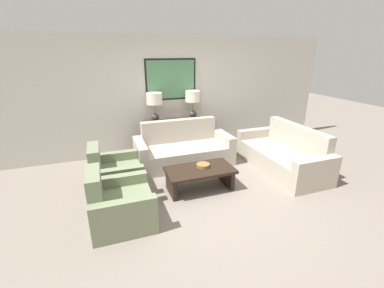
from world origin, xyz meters
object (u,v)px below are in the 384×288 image
at_px(table_lamp_right, 193,99).
at_px(coffee_table, 200,174).
at_px(decorative_bowl, 203,165).
at_px(console_table, 175,137).
at_px(table_lamp_left, 154,102).
at_px(couch_by_side, 283,155).
at_px(armchair_near_camera, 119,205).
at_px(couch_by_back_wall, 183,150).
at_px(armchair_near_back_wall, 115,175).

relative_size(table_lamp_right, coffee_table, 0.56).
xyz_separation_m(table_lamp_right, decorative_bowl, (-0.45, -1.79, -0.83)).
bearing_deg(coffee_table, table_lamp_right, 74.03).
height_order(console_table, table_lamp_right, table_lamp_right).
bearing_deg(table_lamp_right, table_lamp_left, 180.00).
bearing_deg(coffee_table, decorative_bowl, 35.97).
bearing_deg(table_lamp_right, coffee_table, -105.97).
bearing_deg(couch_by_side, decorative_bowl, -174.88).
bearing_deg(table_lamp_left, decorative_bowl, -76.02).
relative_size(console_table, decorative_bowl, 6.04).
height_order(table_lamp_right, armchair_near_camera, table_lamp_right).
distance_m(couch_by_back_wall, couch_by_side, 2.08).
relative_size(couch_by_side, coffee_table, 1.73).
bearing_deg(couch_by_back_wall, decorative_bowl, -90.19).
bearing_deg(couch_by_back_wall, table_lamp_right, 55.42).
xyz_separation_m(couch_by_side, coffee_table, (-1.92, -0.22, 0.00)).
distance_m(table_lamp_right, armchair_near_back_wall, 2.55).
bearing_deg(decorative_bowl, couch_by_side, 5.12).
xyz_separation_m(console_table, armchair_near_camera, (-1.49, -2.34, -0.12)).
relative_size(table_lamp_left, coffee_table, 0.56).
bearing_deg(armchair_near_camera, table_lamp_right, 50.38).
height_order(decorative_bowl, armchair_near_camera, armchair_near_camera).
bearing_deg(decorative_bowl, armchair_near_camera, -159.71).
relative_size(coffee_table, armchair_near_back_wall, 1.34).
distance_m(console_table, couch_by_side, 2.46).
distance_m(console_table, armchair_near_back_wall, 2.01).
xyz_separation_m(console_table, couch_by_back_wall, (0.00, -0.65, -0.11)).
xyz_separation_m(armchair_near_back_wall, armchair_near_camera, (0.00, -0.99, 0.00)).
bearing_deg(couch_by_side, armchair_near_back_wall, 175.28).
bearing_deg(console_table, couch_by_back_wall, -90.00).
bearing_deg(couch_by_back_wall, console_table, 90.00).
distance_m(couch_by_side, armchair_near_camera, 3.40).
relative_size(coffee_table, decorative_bowl, 5.08).
relative_size(couch_by_back_wall, armchair_near_camera, 2.31).
xyz_separation_m(table_lamp_left, coffee_table, (0.37, -1.84, -0.96)).
distance_m(decorative_bowl, armchair_near_back_wall, 1.55).
bearing_deg(console_table, armchair_near_camera, -122.45).
relative_size(couch_by_side, armchair_near_back_wall, 2.31).
bearing_deg(couch_by_side, couch_by_back_wall, 152.13).
bearing_deg(console_table, couch_by_side, -41.44).
relative_size(console_table, armchair_near_back_wall, 1.59).
bearing_deg(coffee_table, table_lamp_left, 101.37).
bearing_deg(coffee_table, armchair_near_camera, -160.67).
bearing_deg(decorative_bowl, table_lamp_left, 103.98).
xyz_separation_m(console_table, table_lamp_right, (0.45, 0.00, 0.86)).
bearing_deg(armchair_near_camera, couch_by_side, 12.10).
distance_m(couch_by_back_wall, armchair_near_camera, 2.25).
bearing_deg(couch_by_back_wall, armchair_near_camera, -131.40).
height_order(couch_by_back_wall, armchair_near_camera, couch_by_back_wall).
xyz_separation_m(table_lamp_right, couch_by_back_wall, (-0.45, -0.65, -0.97)).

